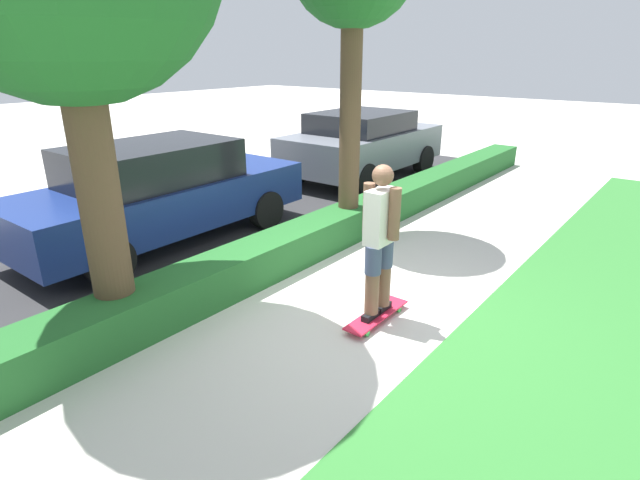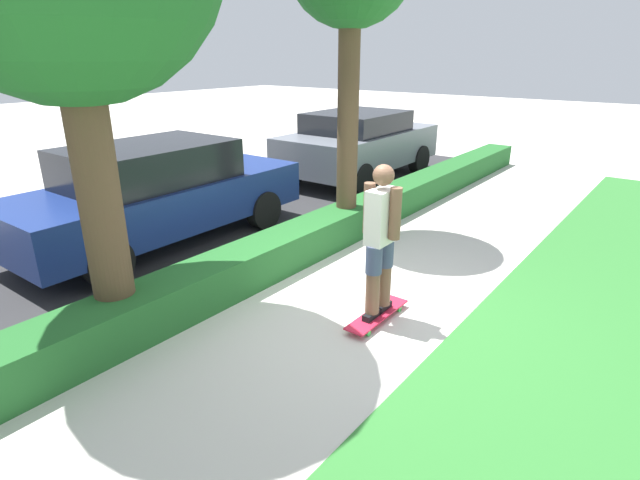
% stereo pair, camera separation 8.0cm
% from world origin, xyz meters
% --- Properties ---
extents(ground_plane, '(60.00, 60.00, 0.00)m').
position_xyz_m(ground_plane, '(0.00, 0.00, 0.00)').
color(ground_plane, beige).
extents(street_asphalt, '(18.37, 5.00, 0.01)m').
position_xyz_m(street_asphalt, '(0.00, 4.20, 0.00)').
color(street_asphalt, '#2D2D30').
rests_on(street_asphalt, ground_plane).
extents(hedge_row, '(18.37, 0.60, 0.49)m').
position_xyz_m(hedge_row, '(0.00, 1.60, 0.25)').
color(hedge_row, '#236028').
rests_on(hedge_row, ground_plane).
extents(skateboard, '(0.98, 0.24, 0.09)m').
position_xyz_m(skateboard, '(-0.05, -0.23, 0.07)').
color(skateboard, red).
rests_on(skateboard, ground_plane).
extents(skater_person, '(0.50, 0.43, 1.68)m').
position_xyz_m(skater_person, '(-0.05, -0.23, 0.98)').
color(skater_person, black).
rests_on(skater_person, skateboard).
extents(parked_car_middle, '(4.59, 1.84, 1.55)m').
position_xyz_m(parked_car_middle, '(0.01, 3.75, 0.80)').
color(parked_car_middle, navy).
rests_on(parked_car_middle, ground_plane).
extents(parked_car_rear, '(4.23, 2.05, 1.54)m').
position_xyz_m(parked_car_rear, '(5.49, 3.69, 0.82)').
color(parked_car_rear, slate).
rests_on(parked_car_rear, ground_plane).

